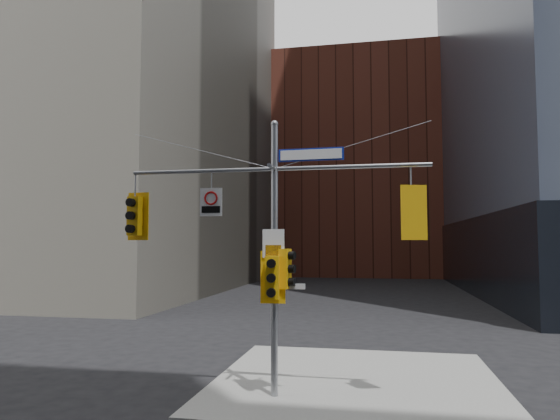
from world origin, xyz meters
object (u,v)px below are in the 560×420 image
at_px(traffic_light_pole_front, 272,277).
at_px(regulatory_sign_arm, 211,201).
at_px(street_sign_blade, 311,155).
at_px(signal_assembly, 274,229).
at_px(traffic_light_west_arm, 135,216).
at_px(traffic_light_pole_side, 287,269).
at_px(traffic_light_east_arm, 411,213).

distance_m(traffic_light_pole_front, regulatory_sign_arm, 2.66).
bearing_deg(street_sign_blade, signal_assembly, -178.04).
bearing_deg(traffic_light_west_arm, signal_assembly, 5.27).
relative_size(traffic_light_west_arm, regulatory_sign_arm, 1.77).
bearing_deg(traffic_light_pole_side, street_sign_blade, -77.76).
xyz_separation_m(traffic_light_east_arm, traffic_light_pole_side, (-3.16, -0.00, -1.41)).
distance_m(traffic_light_west_arm, street_sign_blade, 5.17).
xyz_separation_m(street_sign_blade, regulatory_sign_arm, (-2.70, -0.02, -1.18)).
xyz_separation_m(traffic_light_pole_side, regulatory_sign_arm, (-2.06, -0.02, 1.79)).
bearing_deg(regulatory_sign_arm, street_sign_blade, -3.26).
height_order(traffic_light_pole_side, street_sign_blade, street_sign_blade).
bearing_deg(traffic_light_pole_front, traffic_light_west_arm, 170.39).
bearing_deg(street_sign_blade, traffic_light_pole_front, -162.68).
bearing_deg(regulatory_sign_arm, traffic_light_east_arm, -3.52).
relative_size(traffic_light_east_arm, street_sign_blade, 0.79).
xyz_separation_m(signal_assembly, traffic_light_east_arm, (3.48, 0.00, 0.38)).
bearing_deg(traffic_light_west_arm, street_sign_blade, 5.34).
distance_m(traffic_light_west_arm, regulatory_sign_arm, 2.26).
xyz_separation_m(signal_assembly, traffic_light_pole_front, (-0.00, -0.27, -1.24)).
bearing_deg(traffic_light_west_arm, traffic_light_pole_front, 1.42).
height_order(traffic_light_pole_side, traffic_light_pole_front, traffic_light_pole_side).
bearing_deg(regulatory_sign_arm, signal_assembly, -3.08).
bearing_deg(regulatory_sign_arm, traffic_light_west_arm, 175.38).
bearing_deg(street_sign_blade, traffic_light_west_arm, -178.35).
distance_m(traffic_light_east_arm, traffic_light_pole_side, 3.46).
height_order(traffic_light_east_arm, traffic_light_pole_front, traffic_light_east_arm).
bearing_deg(traffic_light_east_arm, regulatory_sign_arm, -14.39).
relative_size(traffic_light_west_arm, traffic_light_pole_front, 0.99).
xyz_separation_m(signal_assembly, regulatory_sign_arm, (-1.74, -0.02, 0.76)).
bearing_deg(street_sign_blade, regulatory_sign_arm, -177.73).
relative_size(traffic_light_pole_side, street_sign_blade, 0.60).
distance_m(traffic_light_pole_front, street_sign_blade, 3.33).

